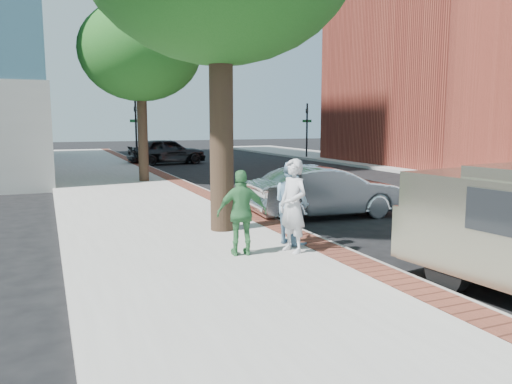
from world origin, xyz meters
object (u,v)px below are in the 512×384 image
person_officer (292,202)px  person_green (242,213)px  person_gray (293,206)px  bg_car (167,151)px  parking_meter (295,187)px  sedan_silver (326,192)px

person_officer → person_green: size_ratio=1.06×
person_gray → bg_car: (2.64, 21.87, -0.23)m
person_gray → person_green: 0.96m
parking_meter → person_officer: (-0.35, -0.52, -0.24)m
person_gray → person_green: size_ratio=1.12×
person_green → parking_meter: bearing=-137.6°
parking_meter → person_officer: size_ratio=0.90×
person_officer → person_green: person_officer is taller
person_officer → bg_car: size_ratio=0.35×
bg_car → person_gray: bearing=167.4°
person_officer → bg_car: 21.40m
person_gray → person_green: bearing=-114.8°
person_officer → person_green: (-1.22, -0.44, -0.05)m
parking_meter → sedan_silver: size_ratio=0.35×
person_gray → bg_car: person_gray is taller
sedan_silver → person_green: bearing=135.5°
parking_meter → sedan_silver: bearing=47.1°
person_gray → person_officer: 0.67m
sedan_silver → bg_car: 18.46m
person_green → bg_car: size_ratio=0.33×
person_green → bg_car: bearing=-88.5°
sedan_silver → bg_car: bearing=4.5°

